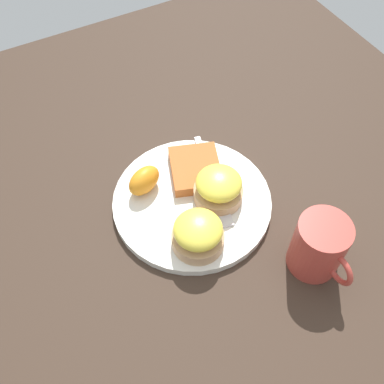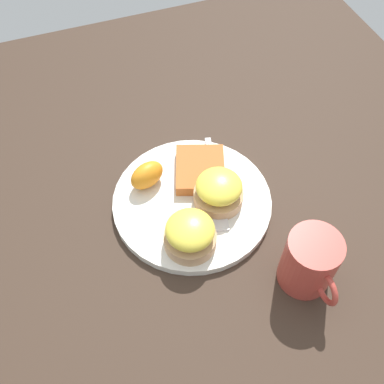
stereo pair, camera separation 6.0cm
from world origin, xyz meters
name	(u,v)px [view 1 (the left image)]	position (x,y,z in m)	size (l,w,h in m)	color
ground_plane	(192,204)	(0.00, 0.00, 0.00)	(1.10, 1.10, 0.00)	#38281E
plate	(192,202)	(0.00, 0.00, 0.01)	(0.26, 0.26, 0.01)	silver
sandwich_benedict_left	(198,234)	(0.08, -0.03, 0.04)	(0.08, 0.08, 0.06)	tan
sandwich_benedict_right	(219,188)	(0.02, 0.04, 0.04)	(0.08, 0.08, 0.06)	tan
hashbrown_patty	(195,169)	(-0.05, 0.03, 0.02)	(0.09, 0.08, 0.02)	#B9612C
orange_wedge	(144,181)	(-0.06, -0.06, 0.04)	(0.06, 0.04, 0.04)	orange
fork	(213,185)	(-0.01, 0.04, 0.02)	(0.19, 0.07, 0.00)	silver
cup	(319,246)	(0.18, 0.11, 0.05)	(0.11, 0.08, 0.10)	#B23D33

